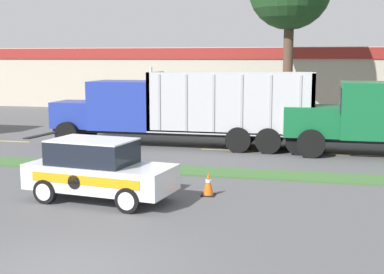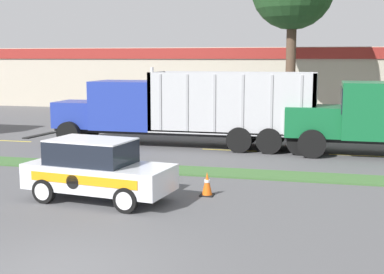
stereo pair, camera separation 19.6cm
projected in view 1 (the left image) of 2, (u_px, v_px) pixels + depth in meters
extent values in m
plane|color=#515154|center=(64.00, 273.00, 9.98)|extent=(600.00, 600.00, 0.00)
cube|color=#3D6633|center=(185.00, 171.00, 18.87)|extent=(120.00, 1.42, 0.06)
cube|color=yellow|center=(7.00, 141.00, 25.70)|extent=(2.40, 0.14, 0.01)
cube|color=yellow|center=(112.00, 145.00, 24.46)|extent=(2.40, 0.14, 0.01)
cube|color=yellow|center=(228.00, 150.00, 23.23)|extent=(2.40, 0.14, 0.01)
cube|color=yellow|center=(358.00, 155.00, 21.99)|extent=(2.40, 0.14, 0.01)
cube|color=#146033|center=(312.00, 121.00, 22.42)|extent=(2.24, 2.04, 1.24)
cube|color=#B7B7BC|center=(284.00, 120.00, 22.68)|extent=(0.06, 1.74, 1.05)
cube|color=#146033|center=(374.00, 110.00, 21.78)|extent=(2.70, 2.49, 2.26)
cube|color=black|center=(340.00, 100.00, 22.04)|extent=(0.04, 2.12, 1.01)
cylinder|color=black|center=(311.00, 144.00, 21.36)|extent=(1.13, 0.30, 1.13)
cylinder|color=black|center=(312.00, 135.00, 23.72)|extent=(1.13, 0.30, 1.13)
cube|color=black|center=(179.00, 132.00, 24.32)|extent=(11.99, 1.29, 0.18)
cube|color=#23389E|center=(77.00, 114.00, 25.37)|extent=(1.95, 1.92, 1.21)
cube|color=#B7B7BC|center=(58.00, 114.00, 25.60)|extent=(0.06, 1.64, 1.03)
cube|color=#23389E|center=(125.00, 105.00, 24.74)|extent=(2.85, 2.35, 2.20)
cube|color=black|center=(96.00, 96.00, 25.02)|extent=(0.04, 1.99, 0.99)
cylinder|color=silver|center=(151.00, 87.00, 23.53)|extent=(0.14, 0.14, 1.75)
cube|color=#B7B7BC|center=(232.00, 130.00, 23.75)|extent=(7.19, 2.35, 0.12)
cube|color=#B7B7BC|center=(156.00, 100.00, 24.36)|extent=(0.16, 2.35, 2.57)
cube|color=#B7B7BC|center=(313.00, 103.00, 22.76)|extent=(0.16, 2.35, 2.57)
cube|color=#B7B7BC|center=(228.00, 104.00, 22.51)|extent=(7.19, 0.16, 2.57)
cube|color=#B7B7BC|center=(236.00, 100.00, 24.61)|extent=(7.19, 0.16, 2.57)
cube|color=#A3A3A8|center=(159.00, 102.00, 23.10)|extent=(0.10, 0.04, 2.44)
cube|color=#A3A3A8|center=(186.00, 103.00, 22.82)|extent=(0.10, 0.04, 2.44)
cube|color=#A3A3A8|center=(213.00, 103.00, 22.55)|extent=(0.10, 0.04, 2.44)
cube|color=#A3A3A8|center=(242.00, 104.00, 22.27)|extent=(0.10, 0.04, 2.44)
cube|color=#A3A3A8|center=(270.00, 105.00, 22.00)|extent=(0.10, 0.04, 2.44)
cube|color=#A3A3A8|center=(300.00, 105.00, 21.73)|extent=(0.10, 0.04, 2.44)
cylinder|color=black|center=(67.00, 134.00, 24.37)|extent=(1.08, 0.30, 1.08)
cylinder|color=black|center=(88.00, 127.00, 26.59)|extent=(1.08, 0.30, 1.08)
cylinder|color=black|center=(299.00, 142.00, 21.99)|extent=(1.08, 0.30, 1.08)
cylinder|color=black|center=(301.00, 134.00, 24.21)|extent=(1.08, 0.30, 1.08)
cylinder|color=black|center=(268.00, 141.00, 22.28)|extent=(1.08, 0.30, 1.08)
cylinder|color=black|center=(273.00, 133.00, 24.50)|extent=(1.08, 0.30, 1.08)
cylinder|color=black|center=(238.00, 140.00, 22.57)|extent=(1.08, 0.30, 1.08)
cylinder|color=black|center=(245.00, 132.00, 24.79)|extent=(1.08, 0.30, 1.08)
cube|color=silver|center=(101.00, 176.00, 14.93)|extent=(4.32, 2.25, 0.71)
cube|color=black|center=(92.00, 152.00, 14.92)|extent=(2.45, 1.80, 0.65)
cube|color=silver|center=(92.00, 140.00, 14.87)|extent=(2.45, 1.80, 0.04)
cube|color=black|center=(41.00, 135.00, 15.48)|extent=(0.38, 1.38, 0.03)
cube|color=orange|center=(84.00, 181.00, 14.13)|extent=(3.27, 0.46, 0.25)
cylinder|color=black|center=(74.00, 182.00, 14.25)|extent=(0.39, 0.06, 0.39)
cylinder|color=black|center=(128.00, 200.00, 13.78)|extent=(0.70, 0.29, 0.68)
cylinder|color=silver|center=(126.00, 201.00, 13.68)|extent=(0.47, 0.08, 0.47)
cylinder|color=black|center=(155.00, 186.00, 15.28)|extent=(0.70, 0.29, 0.68)
cylinder|color=silver|center=(156.00, 185.00, 15.37)|extent=(0.47, 0.08, 0.47)
cylinder|color=black|center=(45.00, 191.00, 14.69)|extent=(0.70, 0.29, 0.68)
cylinder|color=silver|center=(43.00, 192.00, 14.59)|extent=(0.47, 0.08, 0.47)
cylinder|color=black|center=(78.00, 179.00, 16.19)|extent=(0.70, 0.29, 0.68)
cylinder|color=silver|center=(80.00, 178.00, 16.29)|extent=(0.47, 0.08, 0.47)
cube|color=black|center=(208.00, 195.00, 15.58)|extent=(0.39, 0.39, 0.03)
cone|color=#EA5B14|center=(208.00, 183.00, 15.53)|extent=(0.30, 0.30, 0.67)
cylinder|color=white|center=(208.00, 181.00, 15.52)|extent=(0.17, 0.17, 0.08)
cube|color=#BCB29E|center=(231.00, 77.00, 45.75)|extent=(43.07, 12.00, 4.75)
cube|color=maroon|center=(218.00, 53.00, 39.65)|extent=(40.92, 0.10, 0.80)
cylinder|color=brown|center=(288.00, 66.00, 33.91)|extent=(0.62, 0.62, 6.87)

